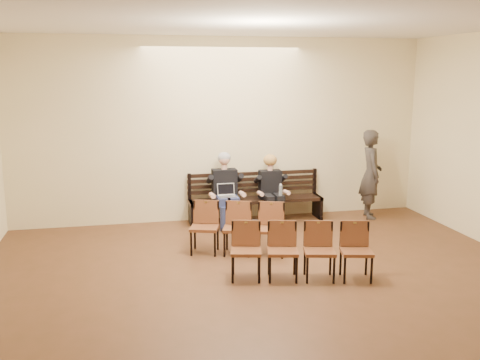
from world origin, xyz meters
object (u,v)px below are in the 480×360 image
at_px(seated_woman, 271,192).
at_px(chair_row_back, 301,252).
at_px(bench, 256,210).
at_px(water_bottle, 281,196).
at_px(laptop, 227,198).
at_px(chair_row_front, 237,229).
at_px(seated_man, 225,189).
at_px(bag, 247,230).
at_px(passerby, 371,168).

xyz_separation_m(seated_woman, chair_row_back, (-0.38, -2.89, -0.20)).
bearing_deg(bench, water_bottle, -46.47).
distance_m(bench, laptop, 0.79).
distance_m(seated_woman, chair_row_front, 1.96).
bearing_deg(seated_man, laptop, -91.87).
height_order(seated_woman, chair_row_back, seated_woman).
height_order(seated_woman, bag, seated_woman).
relative_size(bench, passerby, 1.29).
distance_m(chair_row_front, chair_row_back, 1.38).
relative_size(seated_man, chair_row_back, 0.70).
height_order(seated_woman, passerby, passerby).
height_order(water_bottle, chair_row_back, chair_row_back).
height_order(passerby, chair_row_back, passerby).
height_order(bag, chair_row_back, chair_row_back).
bearing_deg(water_bottle, seated_man, 164.63).
xyz_separation_m(seated_man, laptop, (-0.01, -0.22, -0.12)).
relative_size(laptop, bag, 0.79).
xyz_separation_m(seated_woman, chair_row_front, (-1.02, -1.66, -0.18)).
bearing_deg(passerby, chair_row_back, 151.97).
bearing_deg(chair_row_back, water_bottle, 92.64).
xyz_separation_m(passerby, chair_row_front, (-3.02, -1.57, -0.59)).
height_order(bag, passerby, passerby).
relative_size(bench, laptop, 8.02).
relative_size(seated_woman, water_bottle, 5.24).
relative_size(bench, seated_man, 1.90).
xyz_separation_m(water_bottle, chair_row_back, (-0.48, -2.62, -0.16)).
bearing_deg(bag, chair_row_back, -81.49).
relative_size(bench, seated_woman, 2.17).
distance_m(bag, chair_row_back, 2.03).
xyz_separation_m(seated_man, chair_row_front, (-0.13, -1.66, -0.27)).
bearing_deg(chair_row_front, chair_row_back, -44.74).
bearing_deg(chair_row_back, passerby, 62.73).
bearing_deg(seated_woman, seated_man, 180.00).
bearing_deg(water_bottle, laptop, 176.75).
height_order(laptop, chair_row_front, chair_row_front).
distance_m(seated_man, chair_row_back, 2.95).
xyz_separation_m(seated_woman, water_bottle, (0.10, -0.27, -0.03)).
height_order(water_bottle, passerby, passerby).
xyz_separation_m(bench, chair_row_back, (-0.11, -3.01, 0.18)).
bearing_deg(passerby, chair_row_front, 129.86).
xyz_separation_m(bag, chair_row_back, (0.30, -2.00, 0.25)).
bearing_deg(laptop, chair_row_back, -87.35).
bearing_deg(chair_row_back, bag, 111.63).
distance_m(bench, seated_woman, 0.48).
bearing_deg(seated_woman, bench, 156.10).
distance_m(passerby, chair_row_back, 3.72).
relative_size(seated_woman, bag, 2.92).
height_order(water_bottle, chair_row_front, chair_row_front).
bearing_deg(chair_row_back, seated_man, 113.17).
xyz_separation_m(water_bottle, chair_row_front, (-1.12, -1.39, -0.15)).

